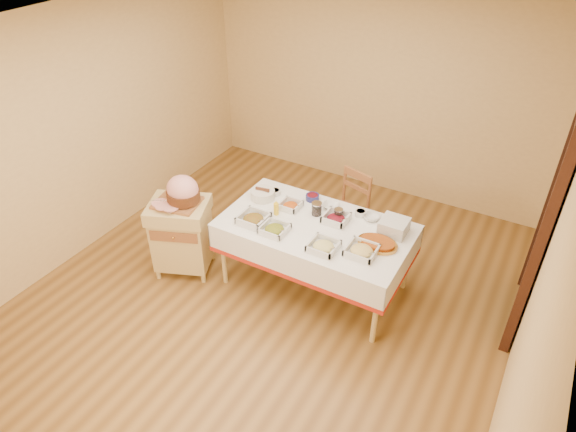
# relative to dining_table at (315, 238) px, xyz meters

# --- Properties ---
(room_shell) EXTENTS (5.00, 5.00, 5.00)m
(room_shell) POSITION_rel_dining_table_xyz_m (-0.30, -0.30, 0.70)
(room_shell) COLOR olive
(room_shell) RESTS_ON ground
(doorway) EXTENTS (0.09, 1.10, 2.20)m
(doorway) POSITION_rel_dining_table_xyz_m (1.90, 0.60, 0.51)
(doorway) COLOR black
(doorway) RESTS_ON ground
(dining_table) EXTENTS (1.82, 1.02, 0.76)m
(dining_table) POSITION_rel_dining_table_xyz_m (0.00, 0.00, 0.00)
(dining_table) COLOR #D8BE77
(dining_table) RESTS_ON ground
(butcher_cart) EXTENTS (0.73, 0.67, 0.83)m
(butcher_cart) POSITION_rel_dining_table_xyz_m (-1.32, -0.45, -0.13)
(butcher_cart) COLOR #D8BE77
(butcher_cart) RESTS_ON ground
(dining_chair) EXTENTS (0.50, 0.49, 0.91)m
(dining_chair) POSITION_rel_dining_table_xyz_m (-0.00, 0.79, -0.13)
(dining_chair) COLOR #995D32
(dining_chair) RESTS_ON ground
(ham_on_board) EXTENTS (0.46, 0.44, 0.31)m
(ham_on_board) POSITION_rel_dining_table_xyz_m (-1.27, -0.41, 0.36)
(ham_on_board) COLOR #995D32
(ham_on_board) RESTS_ON butcher_cart
(serving_dish_a) EXTENTS (0.27, 0.26, 0.12)m
(serving_dish_a) POSITION_rel_dining_table_xyz_m (-0.55, -0.25, 0.20)
(serving_dish_a) COLOR silver
(serving_dish_a) RESTS_ON dining_table
(serving_dish_b) EXTENTS (0.24, 0.24, 0.10)m
(serving_dish_b) POSITION_rel_dining_table_xyz_m (-0.29, -0.29, 0.19)
(serving_dish_b) COLOR silver
(serving_dish_b) RESTS_ON dining_table
(serving_dish_c) EXTENTS (0.25, 0.25, 0.10)m
(serving_dish_c) POSITION_rel_dining_table_xyz_m (0.23, -0.30, 0.19)
(serving_dish_c) COLOR silver
(serving_dish_c) RESTS_ON dining_table
(serving_dish_d) EXTENTS (0.27, 0.27, 0.10)m
(serving_dish_d) POSITION_rel_dining_table_xyz_m (0.55, -0.19, 0.19)
(serving_dish_d) COLOR silver
(serving_dish_d) RESTS_ON dining_table
(serving_dish_e) EXTENTS (0.21, 0.20, 0.10)m
(serving_dish_e) POSITION_rel_dining_table_xyz_m (-0.36, 0.14, 0.19)
(serving_dish_e) COLOR silver
(serving_dish_e) RESTS_ON dining_table
(serving_dish_f) EXTENTS (0.24, 0.23, 0.11)m
(serving_dish_f) POSITION_rel_dining_table_xyz_m (0.14, 0.15, 0.20)
(serving_dish_f) COLOR silver
(serving_dish_f) RESTS_ON dining_table
(small_bowl_left) EXTENTS (0.11, 0.11, 0.05)m
(small_bowl_left) POSITION_rel_dining_table_xyz_m (-0.63, 0.29, 0.19)
(small_bowl_left) COLOR silver
(small_bowl_left) RESTS_ON dining_table
(small_bowl_mid) EXTENTS (0.14, 0.14, 0.06)m
(small_bowl_mid) POSITION_rel_dining_table_xyz_m (-0.24, 0.38, 0.19)
(small_bowl_mid) COLOR navy
(small_bowl_mid) RESTS_ON dining_table
(small_bowl_right) EXTENTS (0.11, 0.11, 0.06)m
(small_bowl_right) POSITION_rel_dining_table_xyz_m (0.31, 0.36, 0.19)
(small_bowl_right) COLOR silver
(small_bowl_right) RESTS_ON dining_table
(bowl_white_imported) EXTENTS (0.19, 0.19, 0.04)m
(bowl_white_imported) POSITION_rel_dining_table_xyz_m (-0.01, 0.35, 0.18)
(bowl_white_imported) COLOR silver
(bowl_white_imported) RESTS_ON dining_table
(bowl_small_imported) EXTENTS (0.18, 0.18, 0.05)m
(bowl_small_imported) POSITION_rel_dining_table_xyz_m (0.43, 0.35, 0.19)
(bowl_small_imported) COLOR silver
(bowl_small_imported) RESTS_ON dining_table
(preserve_jar_left) EXTENTS (0.11, 0.11, 0.13)m
(preserve_jar_left) POSITION_rel_dining_table_xyz_m (-0.08, 0.17, 0.22)
(preserve_jar_left) COLOR silver
(preserve_jar_left) RESTS_ON dining_table
(preserve_jar_right) EXTENTS (0.09, 0.09, 0.11)m
(preserve_jar_right) POSITION_rel_dining_table_xyz_m (0.14, 0.20, 0.21)
(preserve_jar_right) COLOR silver
(preserve_jar_right) RESTS_ON dining_table
(mustard_bottle) EXTENTS (0.05, 0.05, 0.16)m
(mustard_bottle) POSITION_rel_dining_table_xyz_m (-0.42, -0.03, 0.23)
(mustard_bottle) COLOR yellow
(mustard_bottle) RESTS_ON dining_table
(bread_basket) EXTENTS (0.25, 0.25, 0.11)m
(bread_basket) POSITION_rel_dining_table_xyz_m (-0.70, 0.16, 0.21)
(bread_basket) COLOR silver
(bread_basket) RESTS_ON dining_table
(plate_stack) EXTENTS (0.25, 0.25, 0.14)m
(plate_stack) POSITION_rel_dining_table_xyz_m (0.68, 0.26, 0.23)
(plate_stack) COLOR silver
(plate_stack) RESTS_ON dining_table
(brass_platter) EXTENTS (0.38, 0.27, 0.05)m
(brass_platter) POSITION_rel_dining_table_xyz_m (0.63, -0.01, 0.18)
(brass_platter) COLOR #B68133
(brass_platter) RESTS_ON dining_table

